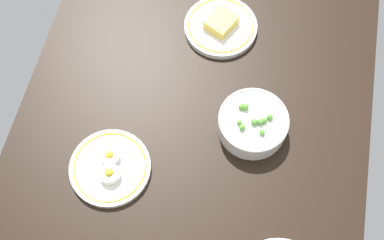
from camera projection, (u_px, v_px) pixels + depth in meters
dining_table at (192, 127)px, 114.55cm from camera, size 136.57×80.39×4.00cm
plate_cheese at (221, 26)px, 122.68cm from camera, size 18.19×18.19×3.98cm
plate_eggs at (110, 167)px, 107.06cm from camera, size 17.78×17.78×4.82cm
bowl_peas at (253, 123)px, 109.64cm from camera, size 15.69×15.69×6.46cm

